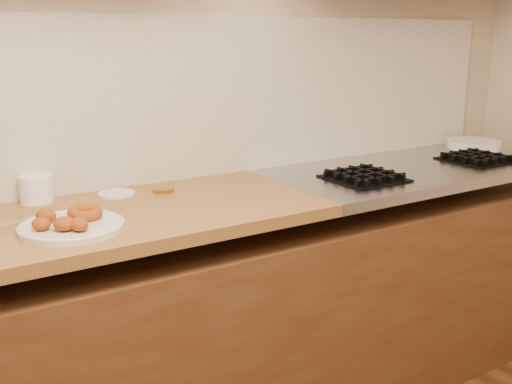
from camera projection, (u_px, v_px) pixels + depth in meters
wall_back at (119, 59)px, 2.07m from camera, size 4.00×0.02×2.70m
base_cabinet at (166, 348)px, 2.06m from camera, size 3.60×0.60×0.77m
stovetop at (414, 170)px, 2.52m from camera, size 1.30×0.62×0.04m
backsplash at (123, 103)px, 2.09m from camera, size 3.60×0.02×0.60m
burner_grates at (424, 167)px, 2.44m from camera, size 0.91×0.26×0.03m
donut_plate at (72, 227)px, 1.68m from camera, size 0.29×0.29×0.02m
ring_donut at (85, 213)px, 1.73m from camera, size 0.14×0.14×0.04m
fried_dough_chunks at (59, 222)px, 1.63m from camera, size 0.15×0.18×0.05m
plastic_tub at (36, 189)px, 1.95m from camera, size 0.14×0.14×0.09m
tub_lid at (117, 194)px, 2.05m from camera, size 0.14×0.14×0.01m
brass_jar_lid at (163, 190)px, 2.09m from camera, size 0.10×0.10×0.01m
wooden_utensil at (20, 223)px, 1.72m from camera, size 0.18×0.08×0.01m
plate_stack at (474, 144)px, 2.89m from camera, size 0.25×0.25×0.04m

